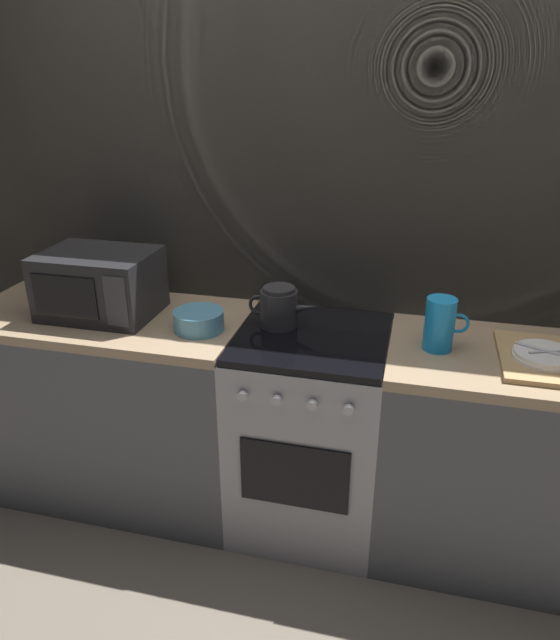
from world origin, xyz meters
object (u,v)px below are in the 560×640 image
object	(u,v)px
mixing_bowl	(199,320)
pitcher	(440,324)
kettle	(279,307)
microwave	(100,283)
dish_pile	(543,357)
stove_unit	(310,431)

from	to	relation	value
mixing_bowl	pitcher	bearing A→B (deg)	3.29
kettle	microwave	bearing A→B (deg)	-175.76
mixing_bowl	dish_pile	bearing A→B (deg)	1.41
stove_unit	pitcher	bearing A→B (deg)	-0.61
microwave	mixing_bowl	world-z (taller)	microwave
mixing_bowl	microwave	bearing A→B (deg)	172.58
kettle	dish_pile	distance (m)	0.99
pitcher	dish_pile	bearing A→B (deg)	-3.36
dish_pile	pitcher	bearing A→B (deg)	176.64
microwave	mixing_bowl	bearing A→B (deg)	-7.42
stove_unit	mixing_bowl	bearing A→B (deg)	-172.61
stove_unit	microwave	distance (m)	1.08
microwave	dish_pile	size ratio (longest dim) A/B	1.15
microwave	dish_pile	world-z (taller)	microwave
stove_unit	kettle	world-z (taller)	kettle
mixing_bowl	dish_pile	size ratio (longest dim) A/B	0.50
microwave	dish_pile	xyz separation A→B (m)	(1.75, -0.03, -0.12)
pitcher	kettle	bearing A→B (deg)	174.27
microwave	kettle	size ratio (longest dim) A/B	1.62
stove_unit	dish_pile	xyz separation A→B (m)	(0.84, -0.03, 0.47)
stove_unit	microwave	world-z (taller)	microwave
kettle	pitcher	xyz separation A→B (m)	(0.62, -0.06, 0.02)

